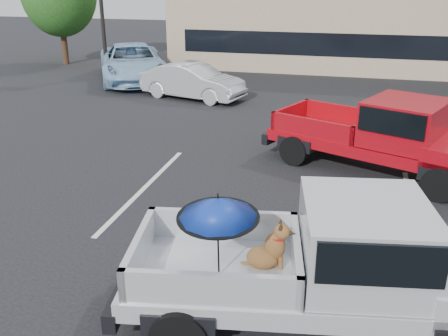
% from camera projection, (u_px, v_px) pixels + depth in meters
% --- Properties ---
extents(ground, '(90.00, 90.00, 0.00)m').
position_uv_depth(ground, '(254.00, 245.00, 9.23)').
color(ground, black).
rests_on(ground, ground).
extents(stripe_left, '(0.12, 5.00, 0.01)m').
position_uv_depth(stripe_left, '(145.00, 187.00, 11.72)').
color(stripe_left, silver).
rests_on(stripe_left, ground).
extents(stripe_right, '(0.12, 5.00, 0.01)m').
position_uv_depth(stripe_right, '(414.00, 216.00, 10.34)').
color(stripe_right, silver).
rests_on(stripe_right, ground).
extents(motel_building, '(20.40, 8.40, 6.30)m').
position_uv_depth(motel_building, '(368.00, 4.00, 26.54)').
color(motel_building, tan).
rests_on(motel_building, ground).
extents(silver_pickup, '(5.94, 2.89, 2.06)m').
position_uv_depth(silver_pickup, '(345.00, 259.00, 6.82)').
color(silver_pickup, black).
rests_on(silver_pickup, ground).
extents(red_pickup, '(6.09, 4.13, 1.90)m').
position_uv_depth(red_pickup, '(396.00, 134.00, 12.15)').
color(red_pickup, black).
rests_on(red_pickup, ground).
extents(silver_sedan, '(4.47, 2.53, 1.40)m').
position_uv_depth(silver_sedan, '(193.00, 81.00, 19.85)').
color(silver_sedan, '#AEB0B5').
rests_on(silver_sedan, ground).
extents(blue_suv, '(5.34, 6.68, 1.69)m').
position_uv_depth(blue_suv, '(133.00, 63.00, 23.05)').
color(blue_suv, '#93BADB').
rests_on(blue_suv, ground).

